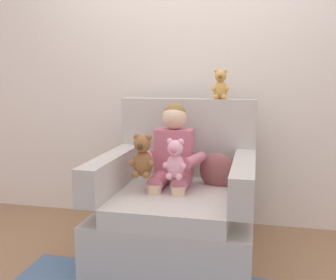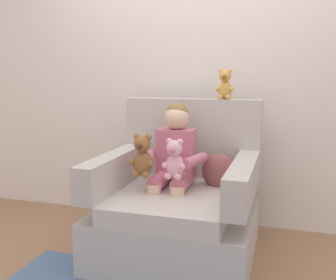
{
  "view_description": "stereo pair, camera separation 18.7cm",
  "coord_description": "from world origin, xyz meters",
  "px_view_note": "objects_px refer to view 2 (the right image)",
  "views": [
    {
      "loc": [
        0.51,
        -2.5,
        1.23
      ],
      "look_at": [
        -0.05,
        -0.05,
        0.82
      ],
      "focal_mm": 41.82,
      "sensor_mm": 36.0,
      "label": 1
    },
    {
      "loc": [
        0.69,
        -2.45,
        1.23
      ],
      "look_at": [
        -0.05,
        -0.05,
        0.82
      ],
      "focal_mm": 41.82,
      "sensor_mm": 36.0,
      "label": 2
    }
  ],
  "objects_px": {
    "throw_pillow": "(219,172)",
    "plush_honey_on_backrest": "(225,85)",
    "armchair": "(179,207)",
    "plush_pink": "(175,160)",
    "seated_child": "(174,157)",
    "plush_brown": "(143,156)"
  },
  "relations": [
    {
      "from": "plush_pink",
      "to": "throw_pillow",
      "type": "bearing_deg",
      "value": 70.86
    },
    {
      "from": "armchair",
      "to": "plush_pink",
      "type": "height_order",
      "value": "armchair"
    },
    {
      "from": "throw_pillow",
      "to": "plush_honey_on_backrest",
      "type": "bearing_deg",
      "value": 92.98
    },
    {
      "from": "throw_pillow",
      "to": "seated_child",
      "type": "bearing_deg",
      "value": -161.57
    },
    {
      "from": "seated_child",
      "to": "plush_brown",
      "type": "height_order",
      "value": "seated_child"
    },
    {
      "from": "plush_pink",
      "to": "plush_honey_on_backrest",
      "type": "height_order",
      "value": "plush_honey_on_backrest"
    },
    {
      "from": "armchair",
      "to": "throw_pillow",
      "type": "distance_m",
      "value": 0.37
    },
    {
      "from": "seated_child",
      "to": "plush_pink",
      "type": "height_order",
      "value": "seated_child"
    },
    {
      "from": "plush_honey_on_backrest",
      "to": "throw_pillow",
      "type": "xyz_separation_m",
      "value": [
        0.01,
        -0.24,
        -0.6
      ]
    },
    {
      "from": "plush_pink",
      "to": "armchair",
      "type": "bearing_deg",
      "value": 114.65
    },
    {
      "from": "armchair",
      "to": "plush_honey_on_backrest",
      "type": "height_order",
      "value": "plush_honey_on_backrest"
    },
    {
      "from": "seated_child",
      "to": "plush_honey_on_backrest",
      "type": "bearing_deg",
      "value": 57.62
    },
    {
      "from": "armchair",
      "to": "throw_pillow",
      "type": "relative_size",
      "value": 4.07
    },
    {
      "from": "plush_pink",
      "to": "throw_pillow",
      "type": "relative_size",
      "value": 1.01
    },
    {
      "from": "plush_pink",
      "to": "throw_pillow",
      "type": "height_order",
      "value": "plush_pink"
    },
    {
      "from": "plush_brown",
      "to": "seated_child",
      "type": "bearing_deg",
      "value": 65.57
    },
    {
      "from": "seated_child",
      "to": "throw_pillow",
      "type": "distance_m",
      "value": 0.34
    },
    {
      "from": "armchair",
      "to": "plush_honey_on_backrest",
      "type": "bearing_deg",
      "value": 57.52
    },
    {
      "from": "seated_child",
      "to": "plush_brown",
      "type": "distance_m",
      "value": 0.25
    },
    {
      "from": "armchair",
      "to": "throw_pillow",
      "type": "bearing_deg",
      "value": 29.41
    },
    {
      "from": "seated_child",
      "to": "throw_pillow",
      "type": "xyz_separation_m",
      "value": [
        0.3,
        0.1,
        -0.11
      ]
    },
    {
      "from": "armchair",
      "to": "plush_brown",
      "type": "distance_m",
      "value": 0.46
    }
  ]
}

